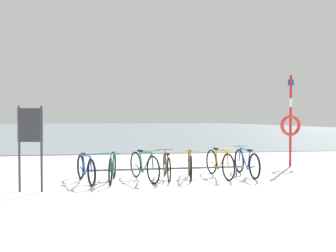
{
  "coord_description": "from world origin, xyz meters",
  "views": [
    {
      "loc": [
        -2.06,
        -4.77,
        1.62
      ],
      "look_at": [
        -0.47,
        6.57,
        1.38
      ],
      "focal_mm": 33.75,
      "sensor_mm": 36.0,
      "label": 1
    }
  ],
  "objects_px": {
    "bicycle_4": "(190,165)",
    "rescue_post": "(291,123)",
    "bicycle_3": "(167,166)",
    "bicycle_6": "(246,163)",
    "bicycle_2": "(144,166)",
    "bicycle_1": "(113,168)",
    "bicycle_5": "(219,164)",
    "info_sign": "(30,134)",
    "bicycle_0": "(86,169)"
  },
  "relations": [
    {
      "from": "bicycle_4",
      "to": "rescue_post",
      "type": "height_order",
      "value": "rescue_post"
    },
    {
      "from": "bicycle_3",
      "to": "bicycle_6",
      "type": "bearing_deg",
      "value": 3.25
    },
    {
      "from": "bicycle_2",
      "to": "bicycle_1",
      "type": "bearing_deg",
      "value": -175.43
    },
    {
      "from": "bicycle_2",
      "to": "bicycle_5",
      "type": "height_order",
      "value": "bicycle_5"
    },
    {
      "from": "info_sign",
      "to": "bicycle_1",
      "type": "bearing_deg",
      "value": 27.11
    },
    {
      "from": "bicycle_0",
      "to": "bicycle_6",
      "type": "bearing_deg",
      "value": 4.51
    },
    {
      "from": "bicycle_1",
      "to": "rescue_post",
      "type": "bearing_deg",
      "value": 17.04
    },
    {
      "from": "bicycle_0",
      "to": "info_sign",
      "type": "relative_size",
      "value": 0.85
    },
    {
      "from": "bicycle_2",
      "to": "info_sign",
      "type": "bearing_deg",
      "value": -159.44
    },
    {
      "from": "bicycle_0",
      "to": "info_sign",
      "type": "xyz_separation_m",
      "value": [
        -1.09,
        -0.9,
        0.95
      ]
    },
    {
      "from": "info_sign",
      "to": "rescue_post",
      "type": "height_order",
      "value": "rescue_post"
    },
    {
      "from": "bicycle_2",
      "to": "bicycle_6",
      "type": "xyz_separation_m",
      "value": [
        2.95,
        0.28,
        -0.01
      ]
    },
    {
      "from": "bicycle_3",
      "to": "rescue_post",
      "type": "distance_m",
      "value": 4.9
    },
    {
      "from": "bicycle_6",
      "to": "bicycle_4",
      "type": "bearing_deg",
      "value": -176.19
    },
    {
      "from": "bicycle_0",
      "to": "bicycle_6",
      "type": "height_order",
      "value": "bicycle_6"
    },
    {
      "from": "bicycle_4",
      "to": "bicycle_6",
      "type": "distance_m",
      "value": 1.67
    },
    {
      "from": "bicycle_5",
      "to": "bicycle_3",
      "type": "bearing_deg",
      "value": -179.5
    },
    {
      "from": "bicycle_5",
      "to": "rescue_post",
      "type": "height_order",
      "value": "rescue_post"
    },
    {
      "from": "bicycle_6",
      "to": "info_sign",
      "type": "bearing_deg",
      "value": -167.24
    },
    {
      "from": "bicycle_1",
      "to": "info_sign",
      "type": "height_order",
      "value": "info_sign"
    },
    {
      "from": "bicycle_2",
      "to": "bicycle_5",
      "type": "distance_m",
      "value": 2.12
    },
    {
      "from": "bicycle_5",
      "to": "bicycle_6",
      "type": "distance_m",
      "value": 0.84
    },
    {
      "from": "bicycle_4",
      "to": "bicycle_5",
      "type": "relative_size",
      "value": 0.91
    },
    {
      "from": "bicycle_6",
      "to": "bicycle_2",
      "type": "bearing_deg",
      "value": -174.52
    },
    {
      "from": "bicycle_3",
      "to": "bicycle_5",
      "type": "height_order",
      "value": "bicycle_5"
    },
    {
      "from": "bicycle_4",
      "to": "info_sign",
      "type": "bearing_deg",
      "value": -163.54
    },
    {
      "from": "bicycle_0",
      "to": "info_sign",
      "type": "bearing_deg",
      "value": -140.42
    },
    {
      "from": "bicycle_6",
      "to": "info_sign",
      "type": "xyz_separation_m",
      "value": [
        -5.54,
        -1.25,
        0.92
      ]
    },
    {
      "from": "bicycle_2",
      "to": "bicycle_5",
      "type": "bearing_deg",
      "value": 4.44
    },
    {
      "from": "bicycle_2",
      "to": "bicycle_4",
      "type": "distance_m",
      "value": 1.29
    },
    {
      "from": "bicycle_2",
      "to": "rescue_post",
      "type": "distance_m",
      "value": 5.52
    },
    {
      "from": "rescue_post",
      "to": "bicycle_5",
      "type": "bearing_deg",
      "value": -152.08
    },
    {
      "from": "bicycle_3",
      "to": "rescue_post",
      "type": "bearing_deg",
      "value": 19.65
    },
    {
      "from": "bicycle_3",
      "to": "info_sign",
      "type": "xyz_separation_m",
      "value": [
        -3.22,
        -1.12,
        0.95
      ]
    },
    {
      "from": "bicycle_1",
      "to": "info_sign",
      "type": "bearing_deg",
      "value": -152.89
    },
    {
      "from": "bicycle_1",
      "to": "bicycle_3",
      "type": "relative_size",
      "value": 1.0
    },
    {
      "from": "bicycle_5",
      "to": "bicycle_2",
      "type": "bearing_deg",
      "value": -175.56
    },
    {
      "from": "bicycle_4",
      "to": "bicycle_5",
      "type": "distance_m",
      "value": 0.84
    },
    {
      "from": "bicycle_4",
      "to": "bicycle_5",
      "type": "bearing_deg",
      "value": -0.51
    },
    {
      "from": "bicycle_3",
      "to": "bicycle_5",
      "type": "distance_m",
      "value": 1.49
    },
    {
      "from": "bicycle_0",
      "to": "bicycle_5",
      "type": "bearing_deg",
      "value": 3.67
    },
    {
      "from": "bicycle_1",
      "to": "bicycle_6",
      "type": "xyz_separation_m",
      "value": [
        3.77,
        0.35,
        0.01
      ]
    },
    {
      "from": "bicycle_2",
      "to": "bicycle_3",
      "type": "distance_m",
      "value": 0.65
    },
    {
      "from": "bicycle_0",
      "to": "bicycle_2",
      "type": "relative_size",
      "value": 0.96
    },
    {
      "from": "bicycle_3",
      "to": "bicycle_5",
      "type": "relative_size",
      "value": 0.93
    },
    {
      "from": "bicycle_2",
      "to": "bicycle_4",
      "type": "bearing_deg",
      "value": 7.64
    },
    {
      "from": "bicycle_3",
      "to": "bicycle_4",
      "type": "bearing_deg",
      "value": 1.81
    },
    {
      "from": "bicycle_0",
      "to": "rescue_post",
      "type": "bearing_deg",
      "value": 15.4
    },
    {
      "from": "info_sign",
      "to": "rescue_post",
      "type": "xyz_separation_m",
      "value": [
        7.7,
        2.72,
        0.19
      ]
    },
    {
      "from": "bicycle_3",
      "to": "bicycle_4",
      "type": "relative_size",
      "value": 1.03
    }
  ]
}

